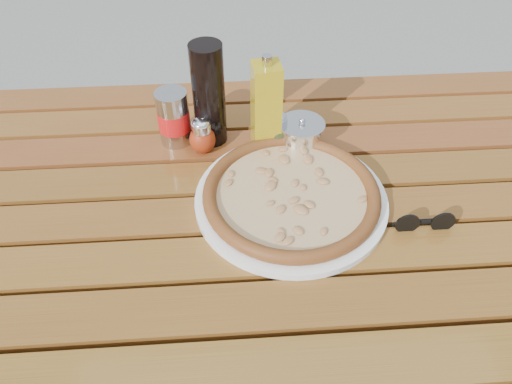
{
  "coord_description": "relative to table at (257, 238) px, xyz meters",
  "views": [
    {
      "loc": [
        -0.04,
        -0.64,
        1.42
      ],
      "look_at": [
        0.0,
        0.02,
        0.78
      ],
      "focal_mm": 35.0,
      "sensor_mm": 36.0,
      "label": 1
    }
  ],
  "objects": [
    {
      "name": "pepper_shaker",
      "position": [
        -0.1,
        0.18,
        0.11
      ],
      "size": [
        0.07,
        0.07,
        0.08
      ],
      "rotation": [
        0.0,
        0.0,
        0.32
      ],
      "color": "#A63013",
      "rests_on": "table"
    },
    {
      "name": "table",
      "position": [
        0.0,
        0.0,
        0.0
      ],
      "size": [
        1.4,
        0.9,
        0.75
      ],
      "color": "#361C0C",
      "rests_on": "ground"
    },
    {
      "name": "olive_oil_cruet",
      "position": [
        0.03,
        0.19,
        0.17
      ],
      "size": [
        0.06,
        0.06,
        0.21
      ],
      "rotation": [
        0.0,
        0.0,
        0.11
      ],
      "color": "#AD9312",
      "rests_on": "table"
    },
    {
      "name": "dark_bottle",
      "position": [
        -0.08,
        0.22,
        0.19
      ],
      "size": [
        0.08,
        0.08,
        0.22
      ],
      "primitive_type": "cylinder",
      "rotation": [
        0.0,
        0.0,
        -0.32
      ],
      "color": "black",
      "rests_on": "table"
    },
    {
      "name": "oregano_shaker",
      "position": [
        0.06,
        0.19,
        0.11
      ],
      "size": [
        0.07,
        0.07,
        0.08
      ],
      "rotation": [
        0.0,
        0.0,
        -0.25
      ],
      "color": "#364019",
      "rests_on": "table"
    },
    {
      "name": "soda_can",
      "position": [
        -0.16,
        0.22,
        0.13
      ],
      "size": [
        0.08,
        0.08,
        0.12
      ],
      "rotation": [
        0.0,
        0.0,
        0.15
      ],
      "color": "#B8B8BD",
      "rests_on": "table"
    },
    {
      "name": "parmesan_tin",
      "position": [
        0.11,
        0.19,
        0.11
      ],
      "size": [
        0.11,
        0.11,
        0.07
      ],
      "rotation": [
        0.0,
        0.0,
        -0.21
      ],
      "color": "white",
      "rests_on": "table"
    },
    {
      "name": "plate",
      "position": [
        0.07,
        0.02,
        0.08
      ],
      "size": [
        0.42,
        0.42,
        0.01
      ],
      "primitive_type": "cylinder",
      "rotation": [
        0.0,
        0.0,
        -0.19
      ],
      "color": "white",
      "rests_on": "table"
    },
    {
      "name": "sunglasses",
      "position": [
        0.29,
        -0.06,
        0.09
      ],
      "size": [
        0.11,
        0.02,
        0.04
      ],
      "rotation": [
        0.0,
        0.0,
        -0.0
      ],
      "color": "black",
      "rests_on": "table"
    },
    {
      "name": "pizza",
      "position": [
        0.07,
        0.02,
        0.1
      ],
      "size": [
        0.41,
        0.41,
        0.03
      ],
      "rotation": [
        0.0,
        0.0,
        -0.29
      ],
      "color": "beige",
      "rests_on": "plate"
    }
  ]
}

